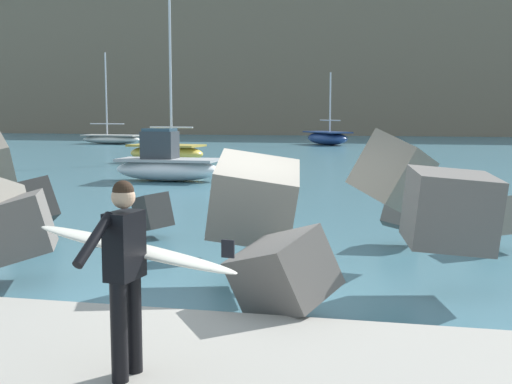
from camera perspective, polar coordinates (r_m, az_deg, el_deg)
The scene contains 8 objects.
ground_plane at distance 9.72m, azimuth 0.78°, elevation -8.61°, with size 400.00×400.00×0.00m, color #42707F.
breakwater_jetty at distance 10.49m, azimuth 11.88°, elevation -2.05°, with size 29.37×7.38×2.38m.
surfer_with_board at distance 6.06m, azimuth -10.98°, elevation -5.84°, with size 2.12×1.30×1.78m.
boat_near_left at distance 34.46m, azimuth -7.74°, elevation 3.45°, with size 4.30×2.52×8.34m.
boat_mid_left at distance 25.21m, azimuth -7.73°, elevation 2.37°, with size 4.09×1.69×1.99m.
boat_mid_centre at distance 52.60m, azimuth 6.17°, elevation 4.69°, with size 4.60×4.94×5.65m.
boat_mid_right at distance 55.16m, azimuth -12.36°, elevation 4.53°, with size 5.23×2.34×7.34m.
headland_bluff at distance 95.78m, azimuth 15.60°, elevation 10.58°, with size 108.92×45.73×18.16m.
Camera 1 is at (1.85, -9.18, 2.61)m, focal length 46.36 mm.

